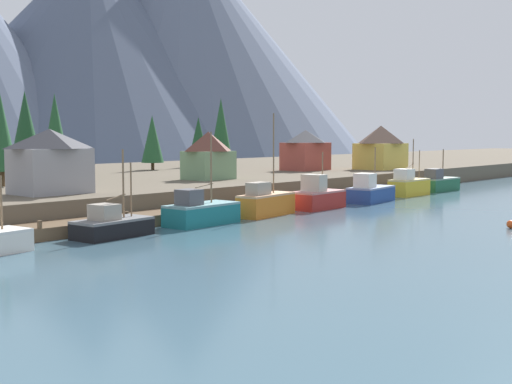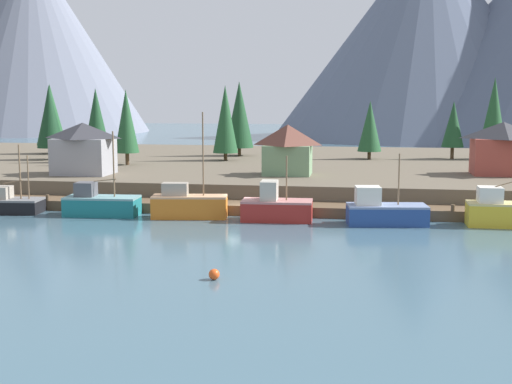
{
  "view_description": "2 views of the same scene",
  "coord_description": "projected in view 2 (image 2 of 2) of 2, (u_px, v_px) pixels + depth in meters",
  "views": [
    {
      "loc": [
        -54.5,
        -45.16,
        8.05
      ],
      "look_at": [
        -0.66,
        3.01,
        1.82
      ],
      "focal_mm": 47.5,
      "sensor_mm": 36.0,
      "label": 1
    },
    {
      "loc": [
        12.15,
        -64.53,
        11.55
      ],
      "look_at": [
        0.98,
        3.6,
        1.88
      ],
      "focal_mm": 48.18,
      "sensor_mm": 36.0,
      "label": 2
    }
  ],
  "objects": [
    {
      "name": "mountain_west_peak",
      "position": [
        34.0,
        39.0,
        220.77
      ],
      "size": [
        72.59,
        72.59,
        59.26
      ],
      "primitive_type": "cone",
      "color": "slate",
      "rests_on": "ground_plane"
    },
    {
      "name": "fishing_boat_black",
      "position": [
        9.0,
        204.0,
        68.28
      ],
      "size": [
        6.52,
        3.57,
        6.83
      ],
      "rotation": [
        0.0,
        0.0,
        0.1
      ],
      "color": "black",
      "rests_on": "ground_plane"
    },
    {
      "name": "shoreline_bank",
      "position": [
        281.0,
        169.0,
        97.71
      ],
      "size": [
        400.0,
        56.0,
        2.5
      ],
      "primitive_type": "cube",
      "color": "brown",
      "rests_on": "ground_plane"
    },
    {
      "name": "mountain_central_peak",
      "position": [
        427.0,
        34.0,
        193.83
      ],
      "size": [
        86.72,
        86.72,
        57.87
      ],
      "primitive_type": "cone",
      "color": "slate",
      "rests_on": "ground_plane"
    },
    {
      "name": "conifer_centre",
      "position": [
        225.0,
        119.0,
        96.48
      ],
      "size": [
        3.53,
        3.53,
        10.59
      ],
      "color": "#4C3823",
      "rests_on": "shoreline_bank"
    },
    {
      "name": "channel_buoy",
      "position": [
        214.0,
        274.0,
        43.47
      ],
      "size": [
        0.7,
        0.7,
        0.7
      ],
      "primitive_type": "sphere",
      "color": "#E04C19",
      "rests_on": "ground_plane"
    },
    {
      "name": "conifer_back_right",
      "position": [
        126.0,
        121.0,
        90.22
      ],
      "size": [
        3.21,
        3.21,
        9.92
      ],
      "color": "#4C3823",
      "rests_on": "shoreline_bank"
    },
    {
      "name": "fishing_boat_yellow",
      "position": [
        503.0,
        212.0,
        61.13
      ],
      "size": [
        6.62,
        2.65,
        7.38
      ],
      "rotation": [
        0.0,
        0.0,
        0.01
      ],
      "color": "gold",
      "rests_on": "ground_plane"
    },
    {
      "name": "conifer_mid_right",
      "position": [
        96.0,
        118.0,
        93.93
      ],
      "size": [
        3.4,
        3.4,
        10.15
      ],
      "color": "#4C3823",
      "rests_on": "shoreline_bank"
    },
    {
      "name": "house_green",
      "position": [
        288.0,
        149.0,
        79.08
      ],
      "size": [
        5.67,
        4.54,
        5.82
      ],
      "color": "#6B8E66",
      "rests_on": "shoreline_bank"
    },
    {
      "name": "conifer_far_right",
      "position": [
        51.0,
        115.0,
        107.77
      ],
      "size": [
        4.58,
        4.58,
        10.95
      ],
      "color": "#4C3823",
      "rests_on": "shoreline_bank"
    },
    {
      "name": "ground_plane",
      "position": [
        269.0,
        193.0,
        86.23
      ],
      "size": [
        400.0,
        400.0,
        1.0
      ],
      "primitive_type": "cube",
      "color": "#3D5B6B"
    },
    {
      "name": "fishing_boat_orange",
      "position": [
        188.0,
        205.0,
        65.39
      ],
      "size": [
        7.37,
        3.37,
        10.07
      ],
      "rotation": [
        0.0,
        0.0,
        0.14
      ],
      "color": "#CC6B1E",
      "rests_on": "ground_plane"
    },
    {
      "name": "house_grey",
      "position": [
        83.0,
        148.0,
        79.7
      ],
      "size": [
        6.7,
        5.19,
        6.0
      ],
      "color": "gray",
      "rests_on": "shoreline_bank"
    },
    {
      "name": "dock",
      "position": [
        244.0,
        208.0,
        68.49
      ],
      "size": [
        80.0,
        4.0,
        1.6
      ],
      "color": "brown",
      "rests_on": "ground_plane"
    },
    {
      "name": "house_red",
      "position": [
        503.0,
        148.0,
        79.04
      ],
      "size": [
        7.01,
        5.1,
        6.12
      ],
      "color": "#9E4238",
      "rests_on": "shoreline_bank"
    },
    {
      "name": "conifer_near_right",
      "position": [
        370.0,
        126.0,
        98.75
      ],
      "size": [
        3.44,
        3.44,
        8.39
      ],
      "color": "#4C3823",
      "rests_on": "shoreline_bank"
    },
    {
      "name": "fishing_boat_red",
      "position": [
        276.0,
        207.0,
        64.02
      ],
      "size": [
        6.66,
        3.39,
        6.09
      ],
      "rotation": [
        0.0,
        0.0,
        0.05
      ],
      "color": "maroon",
      "rests_on": "ground_plane"
    },
    {
      "name": "conifer_near_left",
      "position": [
        50.0,
        117.0,
        97.65
      ],
      "size": [
        3.83,
        3.83,
        10.58
      ],
      "color": "#4C3823",
      "rests_on": "shoreline_bank"
    },
    {
      "name": "conifer_back_left",
      "position": [
        453.0,
        124.0,
        99.09
      ],
      "size": [
        3.19,
        3.19,
        8.35
      ],
      "color": "#4C3823",
      "rests_on": "shoreline_bank"
    },
    {
      "name": "fishing_boat_blue",
      "position": [
        384.0,
        212.0,
        62.07
      ],
      "size": [
        7.46,
        4.05,
        6.46
      ],
      "rotation": [
        0.0,
        0.0,
        0.14
      ],
      "color": "navy",
      "rests_on": "ground_plane"
    },
    {
      "name": "conifer_mid_left",
      "position": [
        494.0,
        113.0,
        98.15
      ],
      "size": [
        3.72,
        3.72,
        11.74
      ],
      "color": "#4C3823",
      "rests_on": "shoreline_bank"
    },
    {
      "name": "conifer_far_left",
      "position": [
        239.0,
        115.0,
        104.21
      ],
      "size": [
        4.28,
        4.28,
        11.28
      ],
      "color": "#4C3823",
      "rests_on": "shoreline_bank"
    },
    {
      "name": "fishing_boat_teal",
      "position": [
        101.0,
        204.0,
        66.79
      ],
      "size": [
        7.22,
        3.42,
        8.21
      ],
      "rotation": [
        0.0,
        0.0,
        0.06
      ],
      "color": "#196B70",
      "rests_on": "ground_plane"
    }
  ]
}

